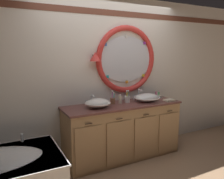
{
  "coord_description": "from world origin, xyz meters",
  "views": [
    {
      "loc": [
        -1.69,
        -2.76,
        1.72
      ],
      "look_at": [
        -0.12,
        0.25,
        1.14
      ],
      "focal_mm": 36.12,
      "sensor_mm": 36.0,
      "label": 1
    }
  ],
  "objects_px": {
    "soap_dispenser": "(120,99)",
    "sink_basin_right": "(147,97)",
    "toiletry_basket": "(157,96)",
    "sink_basin_left": "(98,103)",
    "toothbrush_holder_left": "(113,100)",
    "toothbrush_holder_right": "(127,99)",
    "folded_hand_towel": "(169,100)"
  },
  "relations": [
    {
      "from": "soap_dispenser",
      "to": "toiletry_basket",
      "type": "bearing_deg",
      "value": 4.55
    },
    {
      "from": "toiletry_basket",
      "to": "sink_basin_left",
      "type": "bearing_deg",
      "value": -173.7
    },
    {
      "from": "toothbrush_holder_left",
      "to": "toiletry_basket",
      "type": "height_order",
      "value": "toothbrush_holder_left"
    },
    {
      "from": "sink_basin_left",
      "to": "toothbrush_holder_right",
      "type": "distance_m",
      "value": 0.57
    },
    {
      "from": "sink_basin_left",
      "to": "toothbrush_holder_left",
      "type": "relative_size",
      "value": 1.74
    },
    {
      "from": "soap_dispenser",
      "to": "toothbrush_holder_left",
      "type": "bearing_deg",
      "value": 163.59
    },
    {
      "from": "toothbrush_holder_right",
      "to": "folded_hand_towel",
      "type": "distance_m",
      "value": 0.72
    },
    {
      "from": "toothbrush_holder_right",
      "to": "soap_dispenser",
      "type": "xyz_separation_m",
      "value": [
        -0.14,
        -0.01,
        0.01
      ]
    },
    {
      "from": "toothbrush_holder_right",
      "to": "soap_dispenser",
      "type": "distance_m",
      "value": 0.14
    },
    {
      "from": "folded_hand_towel",
      "to": "toothbrush_holder_left",
      "type": "bearing_deg",
      "value": 164.35
    },
    {
      "from": "toothbrush_holder_right",
      "to": "toiletry_basket",
      "type": "height_order",
      "value": "toothbrush_holder_right"
    },
    {
      "from": "toothbrush_holder_left",
      "to": "toothbrush_holder_right",
      "type": "height_order",
      "value": "toothbrush_holder_left"
    },
    {
      "from": "sink_basin_left",
      "to": "toiletry_basket",
      "type": "bearing_deg",
      "value": 6.3
    },
    {
      "from": "toothbrush_holder_right",
      "to": "toiletry_basket",
      "type": "relative_size",
      "value": 1.43
    },
    {
      "from": "toothbrush_holder_right",
      "to": "folded_hand_towel",
      "type": "relative_size",
      "value": 1.21
    },
    {
      "from": "sink_basin_left",
      "to": "folded_hand_towel",
      "type": "xyz_separation_m",
      "value": [
        1.24,
        -0.16,
        -0.05
      ]
    },
    {
      "from": "sink_basin_left",
      "to": "soap_dispenser",
      "type": "xyz_separation_m",
      "value": [
        0.42,
        0.07,
        0.0
      ]
    },
    {
      "from": "folded_hand_towel",
      "to": "sink_basin_right",
      "type": "bearing_deg",
      "value": 155.85
    },
    {
      "from": "soap_dispenser",
      "to": "folded_hand_towel",
      "type": "distance_m",
      "value": 0.85
    },
    {
      "from": "toothbrush_holder_left",
      "to": "toiletry_basket",
      "type": "relative_size",
      "value": 1.51
    },
    {
      "from": "toothbrush_holder_right",
      "to": "sink_basin_left",
      "type": "bearing_deg",
      "value": -171.65
    },
    {
      "from": "sink_basin_left",
      "to": "toothbrush_holder_right",
      "type": "xyz_separation_m",
      "value": [
        0.56,
        0.08,
        -0.01
      ]
    },
    {
      "from": "toiletry_basket",
      "to": "folded_hand_towel",
      "type": "bearing_deg",
      "value": -87.01
    },
    {
      "from": "toothbrush_holder_left",
      "to": "sink_basin_right",
      "type": "bearing_deg",
      "value": -10.25
    },
    {
      "from": "toothbrush_holder_right",
      "to": "toiletry_basket",
      "type": "bearing_deg",
      "value": 4.54
    },
    {
      "from": "toothbrush_holder_left",
      "to": "soap_dispenser",
      "type": "xyz_separation_m",
      "value": [
        0.12,
        -0.03,
        0.01
      ]
    },
    {
      "from": "folded_hand_towel",
      "to": "soap_dispenser",
      "type": "bearing_deg",
      "value": 164.47
    },
    {
      "from": "toiletry_basket",
      "to": "toothbrush_holder_right",
      "type": "bearing_deg",
      "value": -175.46
    },
    {
      "from": "sink_basin_left",
      "to": "folded_hand_towel",
      "type": "height_order",
      "value": "sink_basin_left"
    },
    {
      "from": "toothbrush_holder_left",
      "to": "soap_dispenser",
      "type": "relative_size",
      "value": 1.42
    },
    {
      "from": "soap_dispenser",
      "to": "sink_basin_right",
      "type": "bearing_deg",
      "value": -8.65
    },
    {
      "from": "sink_basin_left",
      "to": "toothbrush_holder_left",
      "type": "xyz_separation_m",
      "value": [
        0.3,
        0.11,
        -0.01
      ]
    }
  ]
}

